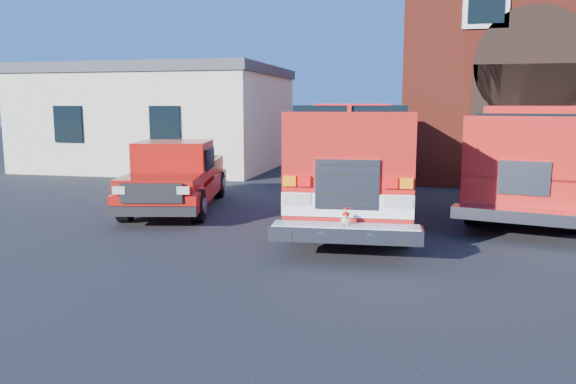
% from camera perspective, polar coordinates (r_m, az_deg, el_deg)
% --- Properties ---
extents(ground, '(100.00, 100.00, 0.00)m').
position_cam_1_polar(ground, '(10.72, 1.46, -5.91)').
color(ground, black).
rests_on(ground, ground).
extents(parking_stripe_far, '(0.12, 3.00, 0.01)m').
position_cam_1_polar(parking_stripe_far, '(17.93, 27.18, -0.89)').
color(parking_stripe_far, yellow).
rests_on(parking_stripe_far, ground).
extents(side_building, '(10.20, 8.20, 4.35)m').
position_cam_1_polar(side_building, '(25.67, -12.60, 7.46)').
color(side_building, beige).
rests_on(side_building, ground).
extents(fire_engine, '(3.08, 9.08, 2.75)m').
position_cam_1_polar(fire_engine, '(14.04, 6.98, 3.44)').
color(fire_engine, black).
rests_on(fire_engine, ground).
extents(pickup_truck, '(3.10, 5.80, 1.80)m').
position_cam_1_polar(pickup_truck, '(15.12, -11.23, 1.54)').
color(pickup_truck, black).
rests_on(pickup_truck, ground).
extents(secondary_truck, '(4.42, 8.70, 2.70)m').
position_cam_1_polar(secondary_truck, '(16.19, 23.85, 3.64)').
color(secondary_truck, black).
rests_on(secondary_truck, ground).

